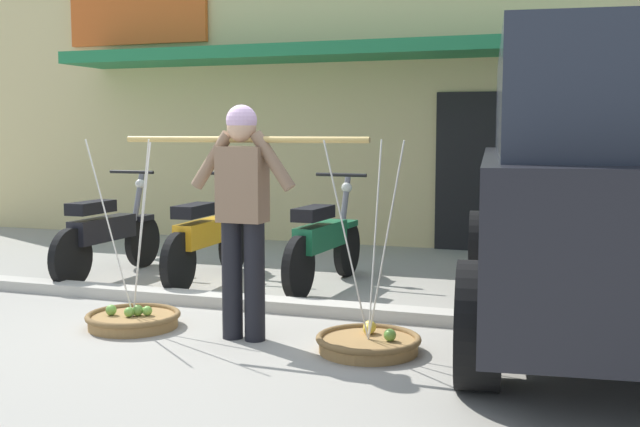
% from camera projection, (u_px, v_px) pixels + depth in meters
% --- Properties ---
extents(ground_plane, '(90.00, 90.00, 0.00)m').
position_uv_depth(ground_plane, '(233.00, 330.00, 5.90)').
color(ground_plane, '#9E998C').
extents(sidewalk_curb, '(20.00, 0.24, 0.10)m').
position_uv_depth(sidewalk_curb, '(269.00, 304.00, 6.55)').
color(sidewalk_curb, '#BAB4A5').
rests_on(sidewalk_curb, ground).
extents(fruit_vendor, '(1.90, 0.22, 1.70)m').
position_uv_depth(fruit_vendor, '(242.00, 205.00, 5.53)').
color(fruit_vendor, black).
rests_on(fruit_vendor, ground).
extents(fruit_basket_left_side, '(0.72, 0.72, 1.45)m').
position_uv_depth(fruit_basket_left_side, '(369.00, 342.00, 5.29)').
color(fruit_basket_left_side, '#9E7542').
rests_on(fruit_basket_left_side, ground).
extents(fruit_basket_right_side, '(0.72, 0.72, 1.45)m').
position_uv_depth(fruit_basket_right_side, '(133.00, 318.00, 5.96)').
color(fruit_basket_right_side, '#9E7542').
rests_on(fruit_basket_right_side, ground).
extents(motorcycle_nearest_shop, '(0.54, 1.82, 1.09)m').
position_uv_depth(motorcycle_nearest_shop, '(107.00, 234.00, 7.98)').
color(motorcycle_nearest_shop, black).
rests_on(motorcycle_nearest_shop, ground).
extents(motorcycle_second_in_row, '(0.54, 1.82, 1.09)m').
position_uv_depth(motorcycle_second_in_row, '(206.00, 238.00, 7.70)').
color(motorcycle_second_in_row, black).
rests_on(motorcycle_second_in_row, ground).
extents(motorcycle_third_in_row, '(0.54, 1.82, 1.09)m').
position_uv_depth(motorcycle_third_in_row, '(323.00, 241.00, 7.44)').
color(motorcycle_third_in_row, black).
rests_on(motorcycle_third_in_row, ground).
extents(parked_truck, '(2.58, 4.98, 2.10)m').
position_uv_depth(parked_truck, '(617.00, 183.00, 5.61)').
color(parked_truck, black).
rests_on(parked_truck, ground).
extents(storefront_building, '(13.00, 6.00, 4.20)m').
position_uv_depth(storefront_building, '(380.00, 95.00, 12.58)').
color(storefront_building, '#DBC684').
rests_on(storefront_building, ground).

